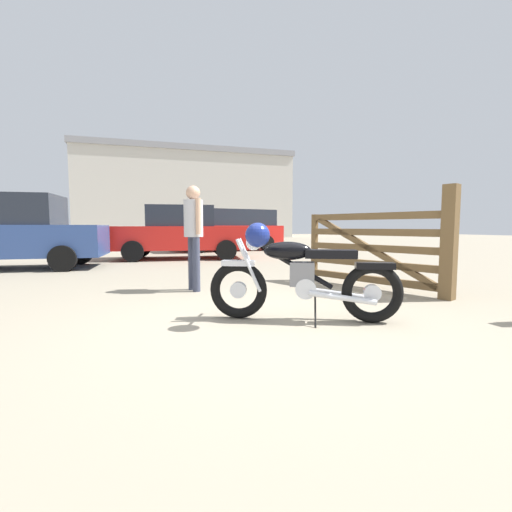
% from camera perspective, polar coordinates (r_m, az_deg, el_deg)
% --- Properties ---
extents(ground_plane, '(80.00, 80.00, 0.00)m').
position_cam_1_polar(ground_plane, '(3.80, 3.89, -10.81)').
color(ground_plane, gray).
extents(vintage_motorcycle, '(1.89, 1.07, 1.07)m').
position_cam_1_polar(vintage_motorcycle, '(3.82, 6.95, -3.22)').
color(vintage_motorcycle, black).
rests_on(vintage_motorcycle, ground_plane).
extents(timber_gate, '(1.00, 2.43, 1.60)m').
position_cam_1_polar(timber_gate, '(5.96, 20.42, 1.43)').
color(timber_gate, brown).
rests_on(timber_gate, ground_plane).
extents(bystander, '(0.30, 0.45, 1.66)m').
position_cam_1_polar(bystander, '(5.65, -10.09, 4.69)').
color(bystander, '#383D51').
rests_on(bystander, ground_plane).
extents(blue_hatchback_right, '(4.88, 2.39, 1.74)m').
position_cam_1_polar(blue_hatchback_right, '(15.07, -4.53, 4.47)').
color(blue_hatchback_right, black).
rests_on(blue_hatchback_right, ground_plane).
extents(red_hatchback_near, '(4.07, 2.18, 1.78)m').
position_cam_1_polar(red_hatchback_near, '(10.25, -34.70, 3.36)').
color(red_hatchback_near, black).
rests_on(red_hatchback_near, ground_plane).
extents(pale_sedan_back, '(4.44, 2.48, 1.67)m').
position_cam_1_polar(pale_sedan_back, '(11.44, -12.03, 3.76)').
color(pale_sedan_back, black).
rests_on(pale_sedan_back, ground_plane).
extents(industrial_building, '(20.07, 14.73, 8.06)m').
position_cam_1_polar(industrial_building, '(37.94, -11.65, 9.26)').
color(industrial_building, beige).
rests_on(industrial_building, ground_plane).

